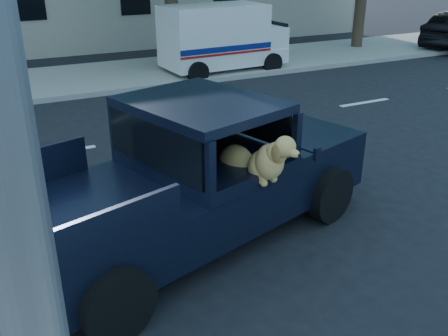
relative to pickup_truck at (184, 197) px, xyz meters
name	(u,v)px	position (x,y,z in m)	size (l,w,h in m)	color
ground	(96,231)	(-1.07, 0.77, -0.65)	(120.00, 120.00, 0.00)	black
far_sidewalk	(21,86)	(-1.07, 9.97, -0.58)	(60.00, 4.00, 0.15)	gray
lane_stripes	(150,137)	(0.93, 4.17, -0.65)	(21.60, 0.14, 0.01)	silver
pickup_truck	(184,197)	(0.00, 0.00, 0.00)	(5.77, 3.55, 1.93)	black
mail_truck	(221,44)	(5.12, 9.11, 0.30)	(4.06, 2.19, 2.18)	silver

